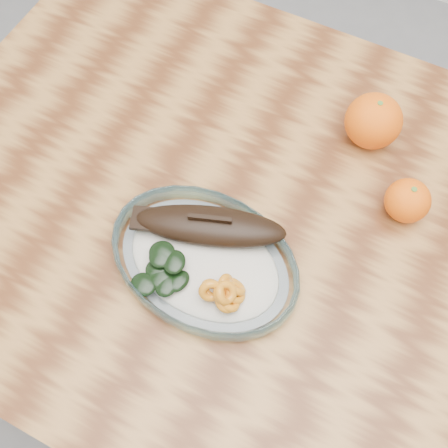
# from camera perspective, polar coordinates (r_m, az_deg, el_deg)

# --- Properties ---
(ground) EXTENTS (3.00, 3.00, 0.00)m
(ground) POSITION_cam_1_polar(r_m,az_deg,el_deg) (1.52, 3.74, -13.29)
(ground) COLOR slate
(ground) RESTS_ON ground
(dining_table) EXTENTS (1.20, 0.80, 0.75)m
(dining_table) POSITION_cam_1_polar(r_m,az_deg,el_deg) (0.91, 6.14, -3.44)
(dining_table) COLOR #572C14
(dining_table) RESTS_ON ground
(plated_meal) EXTENTS (0.54, 0.54, 0.08)m
(plated_meal) POSITION_cam_1_polar(r_m,az_deg,el_deg) (0.77, -2.00, -3.50)
(plated_meal) COLOR white
(plated_meal) RESTS_ON dining_table
(orange_left) EXTENTS (0.09, 0.09, 0.09)m
(orange_left) POSITION_cam_1_polar(r_m,az_deg,el_deg) (0.89, 14.94, 10.08)
(orange_left) COLOR #FB4005
(orange_left) RESTS_ON dining_table
(orange_right) EXTENTS (0.07, 0.07, 0.07)m
(orange_right) POSITION_cam_1_polar(r_m,az_deg,el_deg) (0.84, 18.15, 2.27)
(orange_right) COLOR #FB4005
(orange_right) RESTS_ON dining_table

